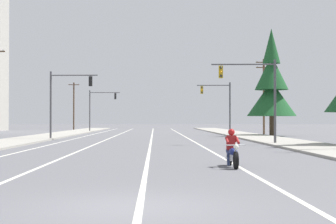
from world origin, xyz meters
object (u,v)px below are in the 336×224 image
(traffic_signal_near_left, at_px, (64,95))
(utility_pole_left_far, at_px, (74,105))
(utility_pole_right_far, at_px, (264,94))
(traffic_signal_near_right, at_px, (257,88))
(conifer_tree_right_verge_far, at_px, (272,87))
(traffic_signal_mid_left, at_px, (98,104))
(traffic_signal_mid_right, at_px, (221,101))
(motorcycle_with_rider, at_px, (232,152))

(traffic_signal_near_left, distance_m, utility_pole_left_far, 46.00)
(traffic_signal_near_left, height_order, utility_pole_right_far, utility_pole_right_far)
(traffic_signal_near_right, relative_size, traffic_signal_near_left, 1.00)
(conifer_tree_right_verge_far, bearing_deg, traffic_signal_mid_left, 136.08)
(utility_pole_right_far, relative_size, utility_pole_left_far, 1.11)
(traffic_signal_mid_left, height_order, utility_pole_right_far, utility_pole_right_far)
(traffic_signal_near_left, bearing_deg, conifer_tree_right_verge_far, 24.47)
(utility_pole_right_far, xyz_separation_m, utility_pole_left_far, (-28.06, 28.45, -0.62))
(utility_pole_right_far, bearing_deg, traffic_signal_mid_right, -147.36)
(traffic_signal_mid_left, height_order, conifer_tree_right_verge_far, conifer_tree_right_verge_far)
(traffic_signal_near_right, xyz_separation_m, utility_pole_left_far, (-21.85, 55.40, 0.32))
(motorcycle_with_rider, bearing_deg, conifer_tree_right_verge_far, 75.09)
(traffic_signal_near_right, xyz_separation_m, conifer_tree_right_verge_far, (5.48, 19.44, 1.37))
(motorcycle_with_rider, distance_m, conifer_tree_right_verge_far, 38.94)
(traffic_signal_near_right, bearing_deg, traffic_signal_near_left, 147.92)
(traffic_signal_near_right, xyz_separation_m, utility_pole_right_far, (6.21, 26.94, 0.95))
(traffic_signal_mid_left, bearing_deg, conifer_tree_right_verge_far, -43.92)
(traffic_signal_mid_right, height_order, utility_pole_left_far, utility_pole_left_far)
(utility_pole_left_far, relative_size, conifer_tree_right_verge_far, 0.71)
(traffic_signal_mid_right, height_order, traffic_signal_mid_left, same)
(motorcycle_with_rider, bearing_deg, traffic_signal_mid_left, 101.10)
(traffic_signal_near_left, xyz_separation_m, utility_pole_right_far, (21.87, 17.13, 0.97))
(traffic_signal_mid_right, xyz_separation_m, traffic_signal_mid_left, (-16.10, 16.77, 0.04))
(motorcycle_with_rider, xyz_separation_m, traffic_signal_near_right, (4.46, 17.89, 3.50))
(traffic_signal_near_right, distance_m, traffic_signal_near_left, 18.48)
(utility_pole_right_far, relative_size, conifer_tree_right_verge_far, 0.79)
(motorcycle_with_rider, distance_m, traffic_signal_near_right, 18.77)
(traffic_signal_near_left, relative_size, conifer_tree_right_verge_far, 0.52)
(traffic_signal_mid_right, xyz_separation_m, utility_pole_left_far, (-22.16, 32.24, 0.37))
(traffic_signal_near_left, distance_m, conifer_tree_right_verge_far, 23.27)
(utility_pole_right_far, distance_m, utility_pole_left_far, 39.97)
(traffic_signal_mid_right, bearing_deg, traffic_signal_near_left, -140.11)
(motorcycle_with_rider, height_order, traffic_signal_near_right, traffic_signal_near_right)
(traffic_signal_near_left, height_order, conifer_tree_right_verge_far, conifer_tree_right_verge_far)
(traffic_signal_near_left, bearing_deg, traffic_signal_mid_left, 90.26)
(traffic_signal_near_right, xyz_separation_m, traffic_signal_near_left, (-15.66, 9.82, -0.02))
(traffic_signal_mid_right, xyz_separation_m, conifer_tree_right_verge_far, (5.18, -3.72, 1.42))
(traffic_signal_mid_right, height_order, utility_pole_right_far, utility_pole_right_far)
(motorcycle_with_rider, height_order, traffic_signal_mid_right, traffic_signal_mid_right)
(utility_pole_right_far, xyz_separation_m, conifer_tree_right_verge_far, (-0.73, -7.51, 0.42))
(traffic_signal_near_left, xyz_separation_m, traffic_signal_mid_right, (15.97, 13.35, -0.03))
(traffic_signal_mid_right, bearing_deg, traffic_signal_near_right, -90.75)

